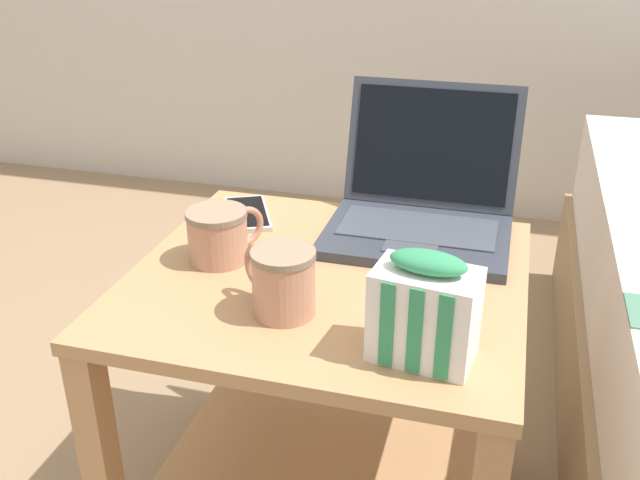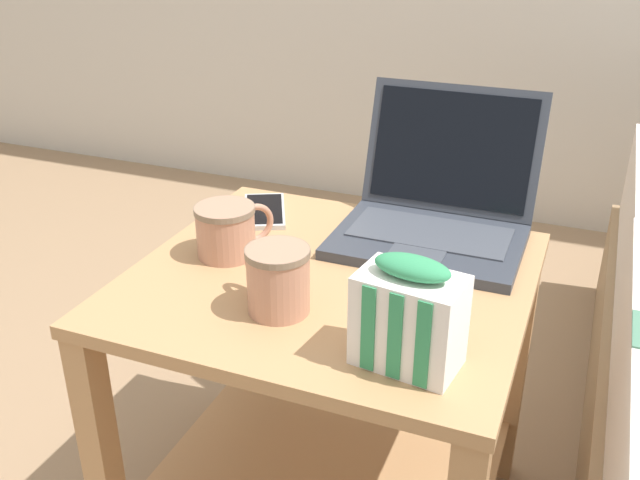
% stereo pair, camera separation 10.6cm
% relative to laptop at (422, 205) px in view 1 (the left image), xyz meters
% --- Properties ---
extents(bedside_table, '(0.62, 0.58, 0.54)m').
position_rel_laptop_xyz_m(bedside_table, '(-0.12, -0.21, -0.24)').
color(bedside_table, tan).
rests_on(bedside_table, ground_plane).
extents(laptop, '(0.32, 0.31, 0.24)m').
position_rel_laptop_xyz_m(laptop, '(0.00, 0.00, 0.00)').
color(laptop, '#333842').
rests_on(laptop, bedside_table).
extents(mug_front_left, '(0.13, 0.10, 0.10)m').
position_rel_laptop_xyz_m(mug_front_left, '(-0.15, -0.34, 0.01)').
color(mug_front_left, tan).
rests_on(mug_front_left, bedside_table).
extents(mug_front_right, '(0.11, 0.12, 0.09)m').
position_rel_laptop_xyz_m(mug_front_right, '(-0.30, -0.21, 0.00)').
color(mug_front_right, tan).
rests_on(mug_front_right, bedside_table).
extents(snack_bag, '(0.14, 0.10, 0.15)m').
position_rel_laptop_xyz_m(snack_bag, '(0.06, -0.39, 0.02)').
color(snack_bag, white).
rests_on(snack_bag, bedside_table).
extents(cell_phone, '(0.14, 0.18, 0.01)m').
position_rel_laptop_xyz_m(cell_phone, '(-0.32, -0.03, -0.04)').
color(cell_phone, '#B7BABC').
rests_on(cell_phone, bedside_table).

